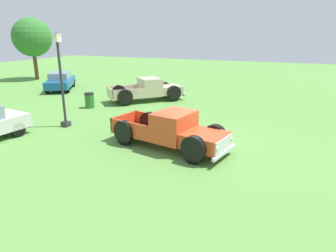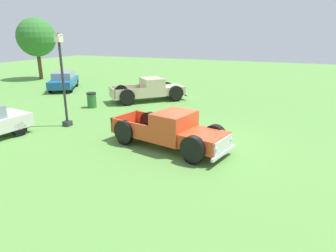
{
  "view_description": "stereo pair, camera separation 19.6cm",
  "coord_description": "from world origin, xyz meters",
  "px_view_note": "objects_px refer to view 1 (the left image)",
  "views": [
    {
      "loc": [
        -11.48,
        -3.66,
        4.49
      ],
      "look_at": [
        -0.91,
        0.85,
        0.9
      ],
      "focal_mm": 31.9,
      "sensor_mm": 36.0,
      "label": 1
    },
    {
      "loc": [
        -11.4,
        -3.84,
        4.49
      ],
      "look_at": [
        -0.91,
        0.85,
        0.9
      ],
      "focal_mm": 31.9,
      "sensor_mm": 36.0,
      "label": 2
    }
  ],
  "objects_px": {
    "sedan_distant_b": "(60,81)",
    "oak_tree_center": "(32,37)",
    "lamp_post_far": "(61,79)",
    "trash_can": "(90,100)",
    "pickup_truck_behind_left": "(151,90)",
    "pickup_truck_foreground": "(175,132)"
  },
  "relations": [
    {
      "from": "trash_can",
      "to": "oak_tree_center",
      "type": "bearing_deg",
      "value": 57.82
    },
    {
      "from": "pickup_truck_behind_left",
      "to": "trash_can",
      "type": "bearing_deg",
      "value": 142.73
    },
    {
      "from": "pickup_truck_behind_left",
      "to": "lamp_post_far",
      "type": "bearing_deg",
      "value": 169.83
    },
    {
      "from": "sedan_distant_b",
      "to": "oak_tree_center",
      "type": "height_order",
      "value": "oak_tree_center"
    },
    {
      "from": "lamp_post_far",
      "to": "trash_can",
      "type": "bearing_deg",
      "value": 19.7
    },
    {
      "from": "pickup_truck_foreground",
      "to": "sedan_distant_b",
      "type": "bearing_deg",
      "value": 57.79
    },
    {
      "from": "pickup_truck_behind_left",
      "to": "lamp_post_far",
      "type": "height_order",
      "value": "lamp_post_far"
    },
    {
      "from": "pickup_truck_foreground",
      "to": "oak_tree_center",
      "type": "relative_size",
      "value": 0.88
    },
    {
      "from": "trash_can",
      "to": "oak_tree_center",
      "type": "height_order",
      "value": "oak_tree_center"
    },
    {
      "from": "sedan_distant_b",
      "to": "lamp_post_far",
      "type": "height_order",
      "value": "lamp_post_far"
    },
    {
      "from": "pickup_truck_behind_left",
      "to": "oak_tree_center",
      "type": "height_order",
      "value": "oak_tree_center"
    },
    {
      "from": "trash_can",
      "to": "oak_tree_center",
      "type": "xyz_separation_m",
      "value": [
        7.81,
        12.41,
        3.6
      ]
    },
    {
      "from": "sedan_distant_b",
      "to": "lamp_post_far",
      "type": "xyz_separation_m",
      "value": [
        -7.88,
        -7.39,
        1.61
      ]
    },
    {
      "from": "trash_can",
      "to": "pickup_truck_behind_left",
      "type": "bearing_deg",
      "value": -37.27
    },
    {
      "from": "sedan_distant_b",
      "to": "oak_tree_center",
      "type": "distance_m",
      "value": 8.02
    },
    {
      "from": "pickup_truck_foreground",
      "to": "oak_tree_center",
      "type": "height_order",
      "value": "oak_tree_center"
    },
    {
      "from": "sedan_distant_b",
      "to": "oak_tree_center",
      "type": "bearing_deg",
      "value": 60.34
    },
    {
      "from": "pickup_truck_foreground",
      "to": "sedan_distant_b",
      "type": "relative_size",
      "value": 1.14
    },
    {
      "from": "pickup_truck_foreground",
      "to": "oak_tree_center",
      "type": "xyz_separation_m",
      "value": [
        12.16,
        19.92,
        3.35
      ]
    },
    {
      "from": "sedan_distant_b",
      "to": "pickup_truck_behind_left",
      "type": "bearing_deg",
      "value": -95.3
    },
    {
      "from": "pickup_truck_foreground",
      "to": "sedan_distant_b",
      "type": "distance_m",
      "value": 16.05
    },
    {
      "from": "pickup_truck_foreground",
      "to": "pickup_truck_behind_left",
      "type": "distance_m",
      "value": 9.18
    }
  ]
}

